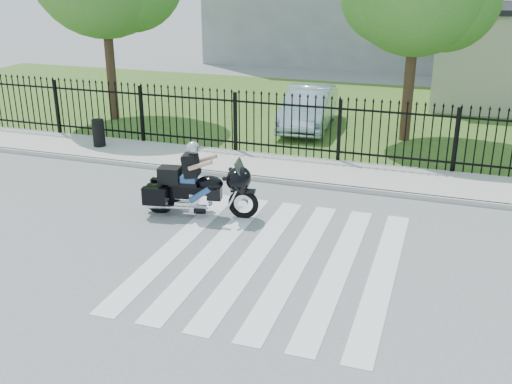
% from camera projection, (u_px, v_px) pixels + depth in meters
% --- Properties ---
extents(ground, '(120.00, 120.00, 0.00)m').
position_uv_depth(ground, '(274.00, 259.00, 11.20)').
color(ground, slate).
rests_on(ground, ground).
extents(crosswalk, '(5.00, 5.50, 0.01)m').
position_uv_depth(crosswalk, '(274.00, 259.00, 11.20)').
color(crosswalk, silver).
rests_on(crosswalk, ground).
extents(sidewalk, '(40.00, 2.00, 0.12)m').
position_uv_depth(sidewalk, '(330.00, 173.00, 15.61)').
color(sidewalk, '#ADAAA3').
rests_on(sidewalk, ground).
extents(curb, '(40.00, 0.12, 0.12)m').
position_uv_depth(curb, '(322.00, 186.00, 14.72)').
color(curb, '#ADAAA3').
rests_on(curb, ground).
extents(grass_strip, '(40.00, 12.00, 0.02)m').
position_uv_depth(grass_strip, '(370.00, 115.00, 21.82)').
color(grass_strip, '#31531C').
rests_on(grass_strip, ground).
extents(iron_fence, '(26.00, 0.04, 1.80)m').
position_uv_depth(iron_fence, '(339.00, 132.00, 16.19)').
color(iron_fence, black).
rests_on(iron_fence, ground).
extents(motorcycle_rider, '(2.57, 1.07, 1.71)m').
position_uv_depth(motorcycle_rider, '(197.00, 185.00, 12.94)').
color(motorcycle_rider, black).
rests_on(motorcycle_rider, ground).
extents(parked_car, '(1.71, 4.18, 1.35)m').
position_uv_depth(parked_car, '(309.00, 108.00, 19.86)').
color(parked_car, '#A6BBD1').
rests_on(parked_car, grass_strip).
extents(litter_bin, '(0.47, 0.47, 0.80)m').
position_uv_depth(litter_bin, '(99.00, 133.00, 17.57)').
color(litter_bin, black).
rests_on(litter_bin, sidewalk).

